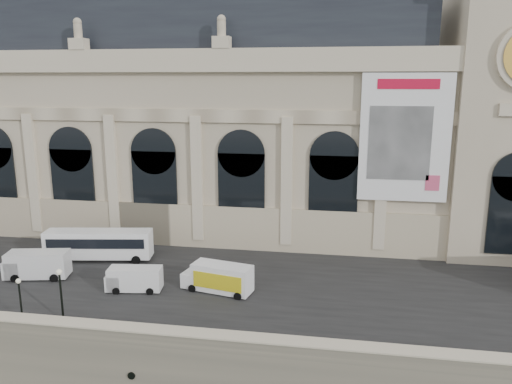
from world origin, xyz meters
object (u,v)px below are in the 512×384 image
at_px(van_b, 132,279).
at_px(van_c, 34,265).
at_px(box_truck, 218,278).
at_px(lamp_left, 61,296).
at_px(bus_left, 99,244).
at_px(lamp_right, 21,302).

xyz_separation_m(van_b, van_c, (-10.50, 1.28, 0.22)).
xyz_separation_m(van_c, box_truck, (18.32, -0.19, -0.03)).
distance_m(van_b, box_truck, 7.89).
height_order(box_truck, lamp_left, lamp_left).
bearing_deg(bus_left, lamp_left, -74.87).
distance_m(van_c, box_truck, 18.32).
bearing_deg(van_b, box_truck, 7.92).
distance_m(van_b, lamp_left, 7.37).
bearing_deg(bus_left, lamp_right, -87.53).
bearing_deg(lamp_right, van_b, 51.17).
height_order(van_b, lamp_left, lamp_left).
relative_size(bus_left, lamp_left, 2.54).
xyz_separation_m(bus_left, lamp_right, (0.61, -14.25, 0.05)).
height_order(bus_left, van_b, bus_left).
distance_m(bus_left, box_truck, 15.52).
relative_size(van_b, van_c, 0.82).
distance_m(van_c, lamp_left, 11.00).
bearing_deg(van_b, bus_left, 134.00).
bearing_deg(van_c, box_truck, -0.60).
xyz_separation_m(bus_left, van_c, (-3.91, -5.55, -0.49)).
bearing_deg(bus_left, van_c, -125.17).
bearing_deg(lamp_left, van_c, 133.58).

